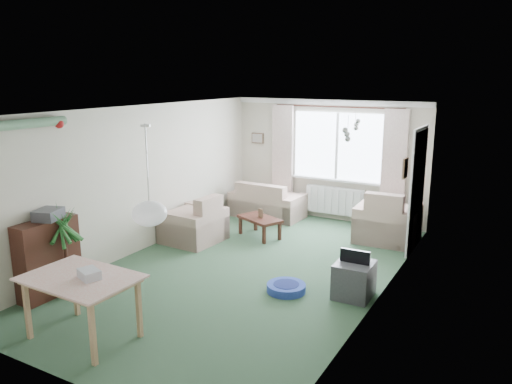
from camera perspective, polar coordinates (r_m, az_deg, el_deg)
The scene contains 25 objects.
ground at distance 7.60m, azimuth -1.12°, elevation -8.93°, with size 6.50×6.50×0.00m, color #2D4B33.
window at distance 9.98m, azimuth 9.29°, elevation 5.20°, with size 1.80×0.03×1.30m, color white.
curtain_rod at distance 9.83m, azimuth 9.30°, elevation 9.59°, with size 2.60×0.03×0.03m, color black.
curtain_left at distance 10.37m, azimuth 3.06°, elevation 4.36°, with size 0.45×0.08×2.00m, color beige.
curtain_right at distance 9.60m, azimuth 15.50°, elevation 3.18°, with size 0.45×0.08×2.00m, color beige.
radiator at distance 10.16m, azimuth 8.98°, elevation -0.99°, with size 1.20×0.10×0.55m, color white.
doorway at distance 8.62m, azimuth 17.97°, elevation 0.08°, with size 0.03×0.95×2.00m, color black.
pendant_lamp at distance 5.24m, azimuth -12.07°, elevation -2.42°, with size 0.36×0.36×0.36m, color white.
tinsel_garland at distance 6.68m, azimuth -26.36°, elevation 6.83°, with size 1.60×1.60×0.12m, color #196626.
bauble_cluster_a at distance 7.36m, azimuth 11.30°, elevation 7.94°, with size 0.20×0.20×0.20m, color silver.
bauble_cluster_b at distance 6.13m, azimuth 10.45°, elevation 6.96°, with size 0.20×0.20×0.20m, color silver.
wall_picture_back at distance 10.72m, azimuth 0.19°, elevation 6.18°, with size 0.28×0.03×0.22m, color brown.
wall_picture_right at distance 7.56m, azimuth 16.69°, elevation 2.64°, with size 0.03×0.24×0.30m, color brown.
sofa at distance 10.29m, azimuth 1.32°, elevation -0.83°, with size 1.47×0.78×0.74m, color beige.
armchair_corner at distance 9.08m, azimuth 14.88°, elevation -2.55°, with size 1.04×0.98×0.93m, color beige.
armchair_left at distance 8.82m, azimuth -7.19°, elevation -2.96°, with size 0.94×0.89×0.84m, color #BAB38C.
coffee_table at distance 9.04m, azimuth 0.42°, elevation -4.04°, with size 0.81×0.45×0.36m, color black.
photo_frame at distance 8.98m, azimuth 0.55°, elevation -2.42°, with size 0.12×0.02×0.16m, color brown.
bookshelf at distance 7.15m, azimuth -22.67°, elevation -7.00°, with size 0.28×0.85×1.04m, color black.
hifi_box at distance 7.00m, azimuth -22.64°, elevation -2.38°, with size 0.28×0.35×0.14m, color #404046.
houseplant at distance 7.06m, azimuth -20.92°, elevation -6.43°, with size 0.51×0.51×1.19m, color #1D5424.
dining_table at distance 5.97m, azimuth -19.14°, elevation -12.45°, with size 1.13×0.75×0.71m, color tan.
gift_box at distance 5.73m, azimuth -18.51°, elevation -8.98°, with size 0.25×0.18×0.12m, color silver.
tv_cube at distance 6.79m, azimuth 11.13°, elevation -9.82°, with size 0.47×0.52×0.47m, color #333437.
pet_bed at distance 6.90m, azimuth 3.47°, elevation -10.87°, with size 0.53×0.53×0.11m, color navy.
Camera 1 is at (3.56, -6.07, 2.87)m, focal length 35.00 mm.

